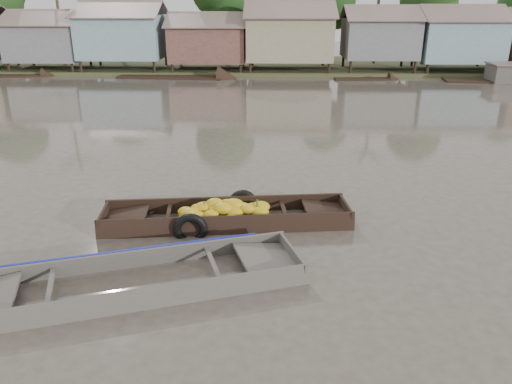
{
  "coord_description": "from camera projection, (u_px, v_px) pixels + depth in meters",
  "views": [
    {
      "loc": [
        1.07,
        -11.04,
        5.53
      ],
      "look_at": [
        0.73,
        1.09,
        0.8
      ],
      "focal_mm": 35.0,
      "sensor_mm": 36.0,
      "label": 1
    }
  ],
  "objects": [
    {
      "name": "viewer_boat",
      "position": [
        137.0,
        285.0,
        10.22
      ],
      "size": [
        7.14,
        3.85,
        0.56
      ],
      "rotation": [
        0.0,
        0.0,
        0.31
      ],
      "color": "#48413D",
      "rests_on": "ground"
    },
    {
      "name": "distant_boats",
      "position": [
        427.0,
        80.0,
        34.69
      ],
      "size": [
        47.44,
        15.8,
        1.38
      ],
      "color": "black",
      "rests_on": "ground"
    },
    {
      "name": "ground",
      "position": [
        225.0,
        238.0,
        12.32
      ],
      "size": [
        120.0,
        120.0,
        0.0
      ],
      "primitive_type": "plane",
      "color": "#4D463B",
      "rests_on": "ground"
    },
    {
      "name": "riverbank",
      "position": [
        295.0,
        30.0,
        40.79
      ],
      "size": [
        120.0,
        12.47,
        10.22
      ],
      "color": "#384723",
      "rests_on": "ground"
    },
    {
      "name": "banana_boat",
      "position": [
        223.0,
        215.0,
        13.07
      ],
      "size": [
        6.6,
        2.23,
        0.91
      ],
      "rotation": [
        0.0,
        0.0,
        0.11
      ],
      "color": "black",
      "rests_on": "ground"
    }
  ]
}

